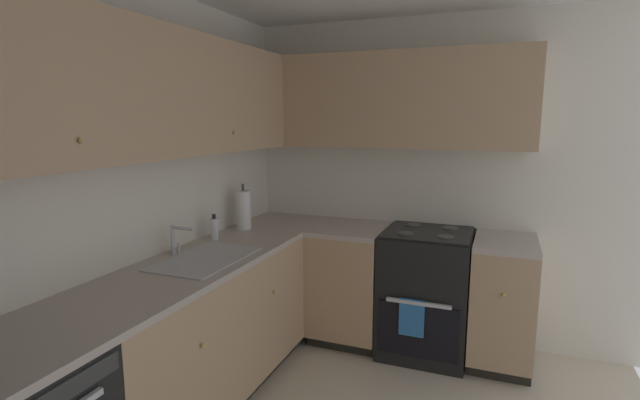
{
  "coord_description": "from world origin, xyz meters",
  "views": [
    {
      "loc": [
        -1.74,
        -0.48,
        1.71
      ],
      "look_at": [
        0.99,
        0.58,
        1.21
      ],
      "focal_mm": 26.24,
      "sensor_mm": 36.0,
      "label": 1
    }
  ],
  "objects": [
    {
      "name": "faucet",
      "position": [
        0.48,
        1.31,
        1.02
      ],
      "size": [
        0.07,
        0.16,
        0.18
      ],
      "color": "silver",
      "rests_on": "countertop_back"
    },
    {
      "name": "oven_range",
      "position": [
        1.61,
        -0.02,
        0.46
      ],
      "size": [
        0.68,
        0.62,
        1.06
      ],
      "color": "black",
      "rests_on": "ground_plane"
    },
    {
      "name": "wall_back",
      "position": [
        0.0,
        1.46,
        1.24
      ],
      "size": [
        3.88,
        0.05,
        2.47
      ],
      "primitive_type": "cube",
      "color": "silver",
      "rests_on": "ground_plane"
    },
    {
      "name": "wall_right",
      "position": [
        1.92,
        0.0,
        1.24
      ],
      "size": [
        0.05,
        2.97,
        2.47
      ],
      "primitive_type": "cube",
      "color": "silver",
      "rests_on": "ground_plane"
    },
    {
      "name": "upper_cabinets_right",
      "position": [
        1.73,
        0.37,
        1.85
      ],
      "size": [
        0.32,
        2.13,
        0.69
      ],
      "color": "tan"
    },
    {
      "name": "lower_cabinets_back",
      "position": [
        0.41,
        1.14,
        0.44
      ],
      "size": [
        1.76,
        0.62,
        0.87
      ],
      "color": "tan",
      "rests_on": "ground_plane"
    },
    {
      "name": "countertop_right",
      "position": [
        1.59,
        0.08,
        0.89
      ],
      "size": [
        0.6,
        1.58,
        0.03
      ],
      "color": "#B7A89E",
      "rests_on": "lower_cabinets_right"
    },
    {
      "name": "upper_cabinets_back",
      "position": [
        0.25,
        1.27,
        1.85
      ],
      "size": [
        2.64,
        0.34,
        0.69
      ],
      "color": "tan"
    },
    {
      "name": "countertop_back",
      "position": [
        0.41,
        1.13,
        0.89
      ],
      "size": [
        2.96,
        0.6,
        0.03
      ],
      "primitive_type": "cube",
      "color": "#B7A89E",
      "rests_on": "lower_cabinets_back"
    },
    {
      "name": "paper_towel_roll",
      "position": [
        1.24,
        1.29,
        1.05
      ],
      "size": [
        0.11,
        0.11,
        0.35
      ],
      "color": "white",
      "rests_on": "countertop_back"
    },
    {
      "name": "sink",
      "position": [
        0.48,
        1.1,
        0.87
      ],
      "size": [
        0.65,
        0.4,
        0.1
      ],
      "color": "#B7B7BC",
      "rests_on": "countertop_back"
    },
    {
      "name": "lower_cabinets_right",
      "position": [
        1.59,
        0.08,
        0.44
      ],
      "size": [
        0.62,
        1.58,
        0.87
      ],
      "color": "tan",
      "rests_on": "ground_plane"
    },
    {
      "name": "soap_bottle",
      "position": [
        0.88,
        1.31,
        0.98
      ],
      "size": [
        0.06,
        0.06,
        0.18
      ],
      "color": "silver",
      "rests_on": "countertop_back"
    }
  ]
}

